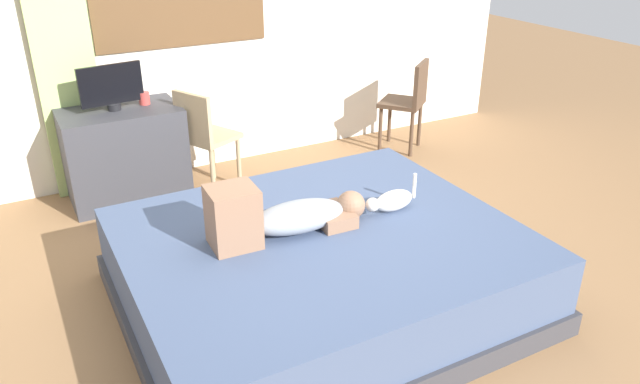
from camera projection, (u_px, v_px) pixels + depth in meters
ground_plane at (335, 294)px, 3.74m from camera, size 16.00×16.00×0.00m
bed at (321, 269)px, 3.57m from camera, size 2.24×1.89×0.48m
person_lying at (282, 216)px, 3.41m from camera, size 0.94×0.30×0.34m
cat at (391, 201)px, 3.68m from camera, size 0.36×0.11×0.21m
desk at (125, 154)px, 4.83m from camera, size 0.90×0.56×0.74m
tv_monitor at (111, 87)px, 4.58m from camera, size 0.48×0.10×0.35m
cup at (144, 98)px, 4.77m from camera, size 0.08×0.08×0.10m
chair_by_desk at (204, 134)px, 4.86m from camera, size 0.51×0.51×0.86m
chair_spare at (409, 99)px, 5.72m from camera, size 0.53×0.53×0.86m
curtain_left at (62, 48)px, 4.57m from camera, size 0.44×0.06×2.38m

